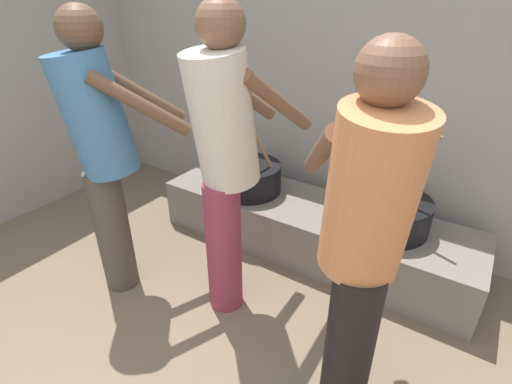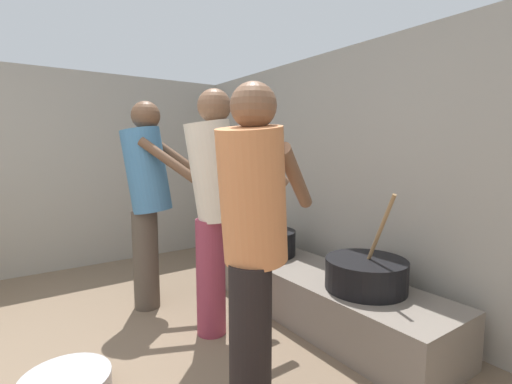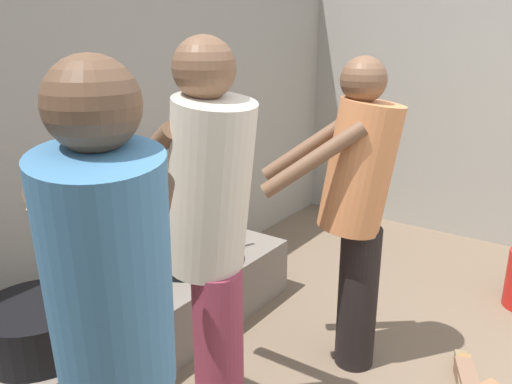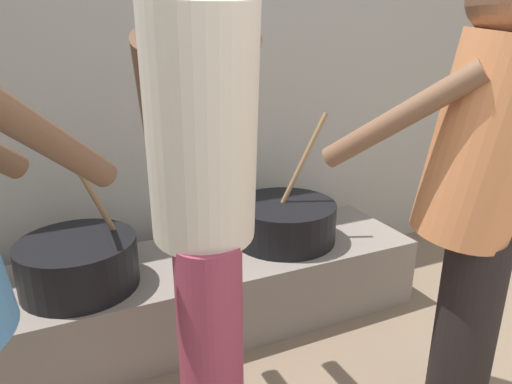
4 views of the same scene
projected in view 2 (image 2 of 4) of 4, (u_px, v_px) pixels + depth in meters
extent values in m
cube|color=#9E998E|center=(385.00, 179.00, 2.82)|extent=(5.41, 0.20, 2.08)
cube|color=slate|center=(310.00, 291.00, 2.83)|extent=(2.23, 0.60, 0.36)
cylinder|color=black|center=(366.00, 274.00, 2.40)|extent=(0.53, 0.53, 0.20)
cylinder|color=#937047|center=(380.00, 232.00, 2.29)|extent=(0.25, 0.08, 0.51)
cylinder|color=black|center=(268.00, 242.00, 3.18)|extent=(0.48, 0.48, 0.21)
cylinder|color=#937047|center=(274.00, 209.00, 3.08)|extent=(0.21, 0.18, 0.51)
cylinder|color=black|center=(250.00, 343.00, 1.70)|extent=(0.20, 0.20, 0.76)
cylinder|color=#D17F4C|center=(253.00, 196.00, 1.65)|extent=(0.46, 0.48, 0.65)
sphere|color=brown|center=(253.00, 106.00, 1.61)|extent=(0.21, 0.21, 0.21)
cylinder|color=brown|center=(296.00, 178.00, 1.81)|extent=(0.31, 0.43, 0.35)
cylinder|color=brown|center=(246.00, 177.00, 1.91)|extent=(0.31, 0.43, 0.35)
cylinder|color=#8C3347|center=(211.00, 277.00, 2.51)|extent=(0.20, 0.20, 0.80)
cylinder|color=beige|center=(214.00, 171.00, 2.43)|extent=(0.38, 0.44, 0.69)
sphere|color=brown|center=(214.00, 106.00, 2.39)|extent=(0.22, 0.22, 0.22)
cylinder|color=brown|center=(255.00, 160.00, 2.39)|extent=(0.18, 0.49, 0.37)
cylinder|color=brown|center=(241.00, 159.00, 2.64)|extent=(0.18, 0.49, 0.37)
cylinder|color=#4C4238|center=(146.00, 260.00, 2.93)|extent=(0.20, 0.20, 0.79)
cylinder|color=teal|center=(146.00, 170.00, 2.84)|extent=(0.48, 0.49, 0.67)
sphere|color=brown|center=(146.00, 116.00, 2.79)|extent=(0.22, 0.22, 0.22)
cylinder|color=brown|center=(171.00, 162.00, 2.67)|extent=(0.36, 0.41, 0.37)
cylinder|color=brown|center=(182.00, 161.00, 2.94)|extent=(0.36, 0.41, 0.37)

